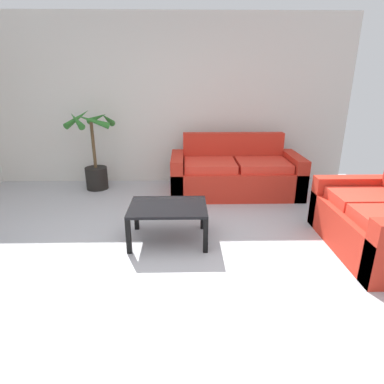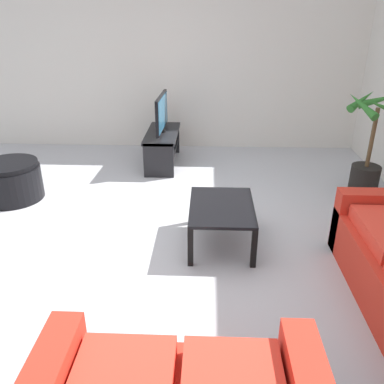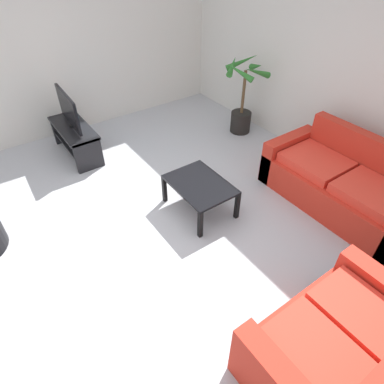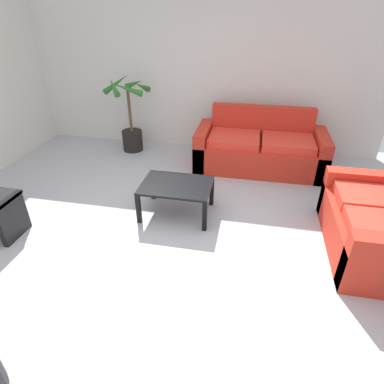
{
  "view_description": "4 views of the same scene",
  "coord_description": "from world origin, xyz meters",
  "px_view_note": "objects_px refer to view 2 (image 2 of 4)",
  "views": [
    {
      "loc": [
        0.25,
        -2.52,
        1.73
      ],
      "look_at": [
        0.31,
        0.37,
        0.7
      ],
      "focal_mm": 30.09,
      "sensor_mm": 36.0,
      "label": 1
    },
    {
      "loc": [
        3.49,
        0.6,
        2.14
      ],
      "look_at": [
        0.24,
        0.46,
        0.63
      ],
      "focal_mm": 37.52,
      "sensor_mm": 36.0,
      "label": 2
    },
    {
      "loc": [
        2.6,
        -1.18,
        2.89
      ],
      "look_at": [
        0.39,
        0.38,
        0.67
      ],
      "focal_mm": 30.69,
      "sensor_mm": 36.0,
      "label": 3
    },
    {
      "loc": [
        0.9,
        -2.5,
        2.28
      ],
      "look_at": [
        0.3,
        0.49,
        0.48
      ],
      "focal_mm": 29.76,
      "sensor_mm": 36.0,
      "label": 4
    }
  ],
  "objects_px": {
    "tv_stand": "(163,143)",
    "coffee_table": "(222,210)",
    "potted_palm": "(369,154)",
    "ottoman": "(11,181)",
    "tv": "(162,113)"
  },
  "relations": [
    {
      "from": "tv_stand",
      "to": "coffee_table",
      "type": "distance_m",
      "value": 2.33
    },
    {
      "from": "potted_palm",
      "to": "ottoman",
      "type": "distance_m",
      "value": 4.34
    },
    {
      "from": "ottoman",
      "to": "tv",
      "type": "bearing_deg",
      "value": 126.67
    },
    {
      "from": "tv",
      "to": "ottoman",
      "type": "distance_m",
      "value": 2.19
    },
    {
      "from": "tv",
      "to": "potted_palm",
      "type": "relative_size",
      "value": 0.69
    },
    {
      "from": "coffee_table",
      "to": "potted_palm",
      "type": "xyz_separation_m",
      "value": [
        -1.26,
        1.81,
        0.16
      ]
    },
    {
      "from": "tv",
      "to": "potted_palm",
      "type": "height_order",
      "value": "potted_palm"
    },
    {
      "from": "tv",
      "to": "potted_palm",
      "type": "bearing_deg",
      "value": 70.56
    },
    {
      "from": "coffee_table",
      "to": "potted_palm",
      "type": "bearing_deg",
      "value": 124.87
    },
    {
      "from": "tv",
      "to": "tv_stand",
      "type": "bearing_deg",
      "value": -92.04
    },
    {
      "from": "tv",
      "to": "potted_palm",
      "type": "distance_m",
      "value": 2.79
    },
    {
      "from": "coffee_table",
      "to": "ottoman",
      "type": "xyz_separation_m",
      "value": [
        -0.91,
        -2.51,
        -0.13
      ]
    },
    {
      "from": "tv",
      "to": "ottoman",
      "type": "height_order",
      "value": "tv"
    },
    {
      "from": "coffee_table",
      "to": "potted_palm",
      "type": "relative_size",
      "value": 0.66
    },
    {
      "from": "tv_stand",
      "to": "ottoman",
      "type": "relative_size",
      "value": 1.55
    }
  ]
}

